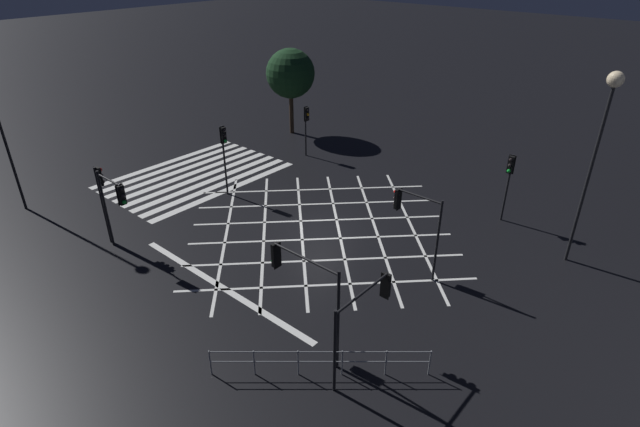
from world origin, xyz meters
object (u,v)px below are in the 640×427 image
at_px(traffic_light_nw_main, 509,175).
at_px(street_tree_near, 290,74).
at_px(traffic_light_ne_main, 367,306).
at_px(traffic_light_ne_cross, 302,279).
at_px(traffic_light_median_north, 414,214).
at_px(traffic_light_se_main, 101,189).
at_px(traffic_light_se_cross, 114,199).
at_px(traffic_light_sw_cross, 306,121).
at_px(street_lamp_east, 604,120).
at_px(traffic_light_median_south, 224,147).

bearing_deg(traffic_light_nw_main, street_tree_near, -99.32).
distance_m(traffic_light_ne_main, traffic_light_ne_cross, 2.35).
bearing_deg(street_tree_near, traffic_light_median_north, 59.17).
xyz_separation_m(traffic_light_median_north, traffic_light_ne_cross, (6.63, -0.32, 0.14)).
distance_m(traffic_light_median_north, street_tree_near, 19.61).
relative_size(traffic_light_median_north, street_tree_near, 0.61).
xyz_separation_m(traffic_light_se_main, traffic_light_se_cross, (0.15, 1.44, 0.02)).
bearing_deg(traffic_light_sw_cross, street_lamp_east, -5.63).
height_order(traffic_light_sw_cross, street_tree_near, street_tree_near).
relative_size(traffic_light_sw_cross, traffic_light_se_cross, 0.89).
relative_size(traffic_light_ne_main, traffic_light_median_north, 0.85).
bearing_deg(street_tree_near, traffic_light_se_cross, 18.66).
xyz_separation_m(traffic_light_median_south, street_tree_near, (-10.30, -4.74, 1.56)).
height_order(traffic_light_se_main, traffic_light_ne_main, traffic_light_se_main).
bearing_deg(traffic_light_se_main, street_tree_near, 14.46).
height_order(traffic_light_sw_cross, street_lamp_east, street_lamp_east).
xyz_separation_m(traffic_light_ne_cross, street_lamp_east, (-12.08, 5.36, 3.68)).
relative_size(traffic_light_ne_main, street_tree_near, 0.52).
xyz_separation_m(traffic_light_se_main, traffic_light_median_south, (-7.11, 0.25, 0.12)).
distance_m(traffic_light_ne_cross, street_lamp_east, 13.72).
xyz_separation_m(traffic_light_median_south, traffic_light_nw_main, (-7.34, 13.25, -0.31)).
distance_m(traffic_light_nw_main, street_lamp_east, 5.78).
xyz_separation_m(traffic_light_median_north, traffic_light_se_cross, (7.55, -10.84, 0.01)).
distance_m(traffic_light_median_south, traffic_light_ne_cross, 13.33).
distance_m(traffic_light_sw_cross, traffic_light_ne_main, 19.48).
distance_m(traffic_light_se_cross, street_tree_near, 18.60).
relative_size(traffic_light_median_north, street_lamp_east, 0.45).
bearing_deg(traffic_light_se_cross, street_lamp_east, 39.28).
relative_size(traffic_light_sw_cross, street_lamp_east, 0.40).
xyz_separation_m(traffic_light_median_north, street_lamp_east, (-5.45, 5.04, 3.82)).
relative_size(traffic_light_se_main, traffic_light_nw_main, 1.07).
height_order(traffic_light_median_south, traffic_light_ne_cross, traffic_light_median_south).
relative_size(traffic_light_median_south, street_tree_near, 0.65).
height_order(traffic_light_median_north, street_lamp_east, street_lamp_east).
xyz_separation_m(traffic_light_se_cross, street_tree_near, (-17.56, -5.93, 1.66)).
bearing_deg(street_lamp_east, traffic_light_se_main, -53.47).
relative_size(traffic_light_ne_main, traffic_light_ne_cross, 0.82).
distance_m(traffic_light_ne_main, traffic_light_median_north, 6.12).
relative_size(traffic_light_se_cross, street_tree_near, 0.62).
xyz_separation_m(traffic_light_ne_main, traffic_light_median_north, (-5.83, -1.82, 0.39)).
bearing_deg(traffic_light_ne_main, street_tree_near, 49.57).
distance_m(traffic_light_median_north, traffic_light_se_cross, 13.21).
bearing_deg(traffic_light_ne_cross, traffic_light_median_south, -28.44).
bearing_deg(traffic_light_ne_main, traffic_light_ne_cross, 110.59).
xyz_separation_m(traffic_light_sw_cross, traffic_light_median_south, (7.48, 0.63, 0.47)).
bearing_deg(traffic_light_se_main, traffic_light_median_south, -2.02).
bearing_deg(street_tree_near, traffic_light_nw_main, 80.68).
xyz_separation_m(traffic_light_sw_cross, street_tree_near, (-2.82, -4.11, 2.03)).
xyz_separation_m(traffic_light_ne_main, traffic_light_ne_cross, (0.80, -2.14, 0.53)).
bearing_deg(street_tree_near, traffic_light_ne_main, 49.57).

